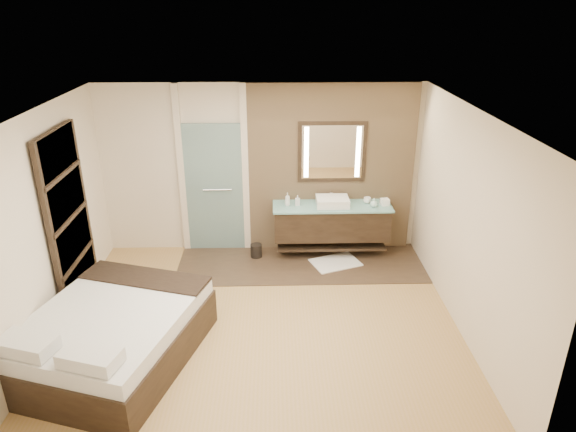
{
  "coord_description": "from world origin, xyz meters",
  "views": [
    {
      "loc": [
        0.2,
        -5.48,
        3.85
      ],
      "look_at": [
        0.37,
        0.6,
        1.25
      ],
      "focal_mm": 32.0,
      "sensor_mm": 36.0,
      "label": 1
    }
  ],
  "objects_px": {
    "mirror_unit": "(332,152)",
    "bed": "(112,335)",
    "vanity": "(331,222)",
    "waste_bin": "(256,251)"
  },
  "relations": [
    {
      "from": "mirror_unit",
      "to": "bed",
      "type": "xyz_separation_m",
      "value": [
        -2.75,
        -2.79,
        -1.32
      ]
    },
    {
      "from": "vanity",
      "to": "bed",
      "type": "height_order",
      "value": "vanity"
    },
    {
      "from": "bed",
      "to": "waste_bin",
      "type": "height_order",
      "value": "bed"
    },
    {
      "from": "vanity",
      "to": "mirror_unit",
      "type": "height_order",
      "value": "mirror_unit"
    },
    {
      "from": "mirror_unit",
      "to": "waste_bin",
      "type": "bearing_deg",
      "value": -165.67
    },
    {
      "from": "vanity",
      "to": "bed",
      "type": "xyz_separation_m",
      "value": [
        -2.75,
        -2.55,
        -0.25
      ]
    },
    {
      "from": "mirror_unit",
      "to": "bed",
      "type": "distance_m",
      "value": 4.13
    },
    {
      "from": "vanity",
      "to": "waste_bin",
      "type": "height_order",
      "value": "vanity"
    },
    {
      "from": "vanity",
      "to": "bed",
      "type": "relative_size",
      "value": 0.75
    },
    {
      "from": "waste_bin",
      "to": "bed",
      "type": "bearing_deg",
      "value": -122.06
    }
  ]
}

